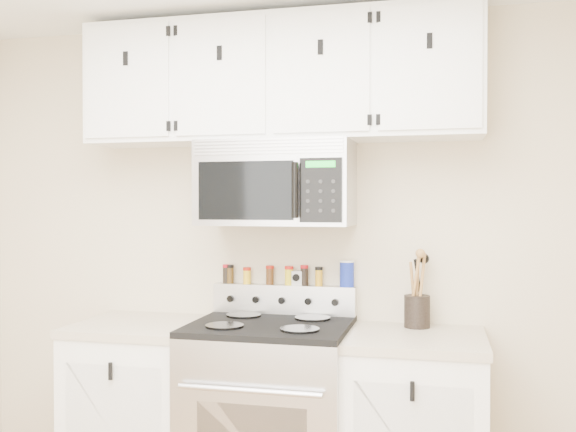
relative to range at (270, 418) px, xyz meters
The scene contains 15 objects.
back_wall 0.83m from the range, 90.00° to the left, with size 3.50×0.01×2.50m, color beige.
range is the anchor object (origin of this frame).
base_cabinet_left 0.69m from the range, behind, with size 0.64×0.62×0.92m.
microwave 1.15m from the range, 89.77° to the left, with size 0.76×0.44×0.42m.
upper_cabinets 1.67m from the range, 90.00° to the left, with size 2.00×0.35×0.62m.
utensil_crock 0.89m from the range, 16.59° to the left, with size 0.13×0.13×0.37m.
kitchen_timer 0.71m from the range, 76.03° to the left, with size 0.07×0.05×0.08m, color silver.
salt_canister 0.81m from the range, 40.29° to the left, with size 0.07×0.07×0.14m.
spice_jar_0 0.79m from the range, 138.62° to the left, with size 0.04×0.04×0.10m.
spice_jar_1 0.78m from the range, 136.64° to the left, with size 0.04×0.04×0.10m.
spice_jar_2 0.74m from the range, 125.86° to the left, with size 0.04×0.04×0.09m.
spice_jar_3 0.73m from the range, 105.35° to the left, with size 0.04×0.04×0.10m.
spice_jar_4 0.72m from the range, 84.61° to the left, with size 0.05×0.05×0.10m.
spice_jar_5 0.73m from the range, 68.88° to the left, with size 0.04×0.04×0.11m.
spice_jar_6 0.74m from the range, 56.54° to the left, with size 0.04×0.04×0.10m.
Camera 1 is at (0.80, -1.56, 1.52)m, focal length 40.00 mm.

